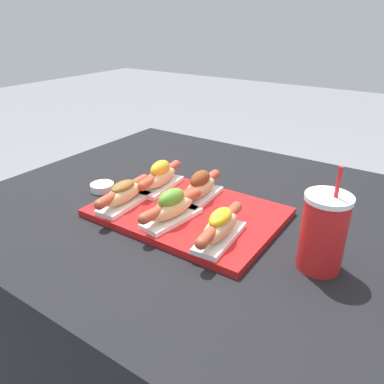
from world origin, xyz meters
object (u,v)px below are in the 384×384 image
sauce_bowl (102,187)px  hot_dog_3 (160,176)px  hot_dog_4 (200,187)px  hot_dog_1 (171,207)px  serving_tray (188,212)px  hot_dog_0 (124,194)px  hot_dog_2 (220,226)px  drink_cup (323,232)px

sauce_bowl → hot_dog_3: bearing=26.9°
hot_dog_3 → hot_dog_4: (0.13, 0.00, -0.00)m
hot_dog_1 → hot_dog_4: size_ratio=0.99×
hot_dog_3 → sauce_bowl: 0.18m
serving_tray → hot_dog_0: bearing=-153.4°
hot_dog_1 → hot_dog_2: (0.14, -0.01, -0.00)m
sauce_bowl → drink_cup: 0.64m
hot_dog_1 → sauce_bowl: 0.30m
serving_tray → drink_cup: drink_cup is taller
serving_tray → hot_dog_2: 0.17m
hot_dog_0 → sauce_bowl: hot_dog_0 is taller
hot_dog_3 → sauce_bowl: hot_dog_3 is taller
hot_dog_2 → sauce_bowl: hot_dog_2 is taller
hot_dog_2 → hot_dog_3: 0.31m
serving_tray → sauce_bowl: 0.29m
serving_tray → hot_dog_4: 0.08m
hot_dog_1 → drink_cup: drink_cup is taller
hot_dog_3 → drink_cup: bearing=-10.8°
sauce_bowl → hot_dog_1: bearing=-10.1°
hot_dog_0 → hot_dog_3: size_ratio=1.00×
hot_dog_1 → hot_dog_3: (-0.14, 0.13, -0.00)m
hot_dog_4 → sauce_bowl: 0.30m
hot_dog_3 → serving_tray: bearing=-24.7°
hot_dog_2 → sauce_bowl: (-0.43, 0.06, -0.04)m
hot_dog_4 → sauce_bowl: bearing=-164.4°
hot_dog_2 → hot_dog_3: hot_dog_3 is taller
hot_dog_0 → hot_dog_2: (0.29, -0.00, 0.00)m
hot_dog_1 → hot_dog_2: size_ratio=0.99×
hot_dog_3 → hot_dog_2: bearing=-27.1°
hot_dog_0 → hot_dog_3: 0.14m
hot_dog_3 → drink_cup: (0.48, -0.09, 0.03)m
serving_tray → drink_cup: bearing=-4.7°
hot_dog_1 → serving_tray: bearing=91.1°
serving_tray → sauce_bowl: size_ratio=6.71×
hot_dog_2 → drink_cup: drink_cup is taller
hot_dog_1 → hot_dog_4: 0.13m
serving_tray → drink_cup: size_ratio=2.06×
serving_tray → drink_cup: (0.34, -0.03, 0.07)m
serving_tray → hot_dog_4: hot_dog_4 is taller
hot_dog_4 → hot_dog_3: bearing=-179.3°
hot_dog_0 → drink_cup: drink_cup is taller
hot_dog_0 → drink_cup: (0.49, 0.05, 0.03)m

